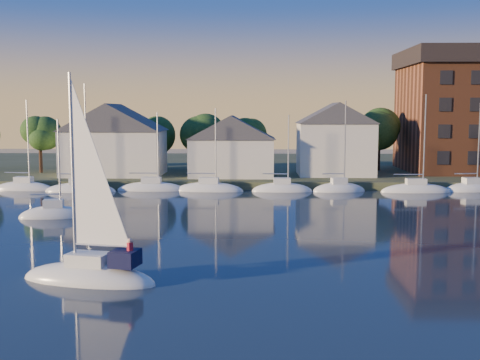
{
  "coord_description": "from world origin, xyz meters",
  "views": [
    {
      "loc": [
        -2.68,
        -23.0,
        9.64
      ],
      "look_at": [
        -3.93,
        22.0,
        4.47
      ],
      "focal_mm": 45.0,
      "sensor_mm": 36.0,
      "label": 1
    }
  ],
  "objects_px": {
    "hero_sailboat": "(91,272)",
    "drifting_sailboat_left": "(54,216)",
    "clubhouse_west": "(114,139)",
    "clubhouse_centre": "(232,145)",
    "clubhouse_east": "(335,138)"
  },
  "relations": [
    {
      "from": "clubhouse_west",
      "to": "clubhouse_centre",
      "type": "xyz_separation_m",
      "value": [
        16.0,
        -1.0,
        -0.8
      ]
    },
    {
      "from": "drifting_sailboat_left",
      "to": "clubhouse_east",
      "type": "bearing_deg",
      "value": 33.66
    },
    {
      "from": "clubhouse_east",
      "to": "drifting_sailboat_left",
      "type": "height_order",
      "value": "clubhouse_east"
    },
    {
      "from": "clubhouse_centre",
      "to": "drifting_sailboat_left",
      "type": "relative_size",
      "value": 1.15
    },
    {
      "from": "clubhouse_west",
      "to": "hero_sailboat",
      "type": "height_order",
      "value": "hero_sailboat"
    },
    {
      "from": "clubhouse_west",
      "to": "clubhouse_east",
      "type": "bearing_deg",
      "value": 1.91
    },
    {
      "from": "drifting_sailboat_left",
      "to": "clubhouse_west",
      "type": "bearing_deg",
      "value": 81.08
    },
    {
      "from": "clubhouse_west",
      "to": "drifting_sailboat_left",
      "type": "distance_m",
      "value": 28.12
    },
    {
      "from": "clubhouse_centre",
      "to": "hero_sailboat",
      "type": "bearing_deg",
      "value": -97.36
    },
    {
      "from": "clubhouse_east",
      "to": "clubhouse_centre",
      "type": "bearing_deg",
      "value": -171.87
    },
    {
      "from": "clubhouse_west",
      "to": "clubhouse_east",
      "type": "relative_size",
      "value": 1.3
    },
    {
      "from": "hero_sailboat",
      "to": "drifting_sailboat_left",
      "type": "height_order",
      "value": "hero_sailboat"
    },
    {
      "from": "hero_sailboat",
      "to": "clubhouse_east",
      "type": "bearing_deg",
      "value": -99.84
    },
    {
      "from": "clubhouse_west",
      "to": "hero_sailboat",
      "type": "distance_m",
      "value": 49.3
    },
    {
      "from": "clubhouse_centre",
      "to": "hero_sailboat",
      "type": "height_order",
      "value": "hero_sailboat"
    }
  ]
}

